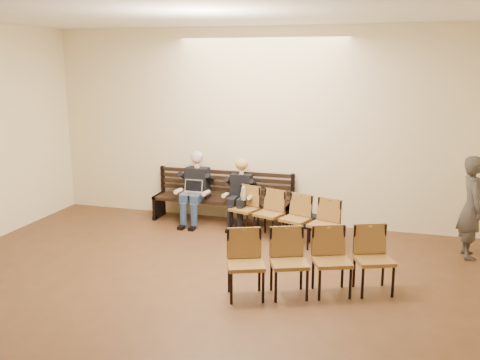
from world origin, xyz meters
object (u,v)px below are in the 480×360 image
at_px(seated_woman, 240,197).
at_px(passerby, 473,200).
at_px(chair_row_front, 282,217).
at_px(bag, 313,222).
at_px(bench, 222,211).
at_px(water_bottle, 243,199).
at_px(chair_row_back, 311,263).
at_px(laptop, 191,195).
at_px(seated_man, 195,189).

xyz_separation_m(seated_woman, passerby, (3.75, -0.48, 0.36)).
bearing_deg(passerby, chair_row_front, 83.42).
bearing_deg(seated_woman, bag, 9.68).
relative_size(bench, water_bottle, 10.34).
bearing_deg(bench, chair_row_back, -52.06).
distance_m(laptop, chair_row_front, 1.77).
distance_m(laptop, chair_row_back, 3.41).
relative_size(seated_woman, laptop, 3.19).
bearing_deg(seated_woman, chair_row_front, -31.15).
distance_m(seated_woman, water_bottle, 0.31).
bearing_deg(passerby, chair_row_back, 126.55).
xyz_separation_m(bag, chair_row_front, (-0.41, -0.75, 0.28)).
bearing_deg(chair_row_front, chair_row_back, -48.52).
distance_m(seated_woman, chair_row_back, 3.00).
bearing_deg(seated_man, water_bottle, -15.21).
relative_size(laptop, passerby, 0.19).
relative_size(seated_man, water_bottle, 5.04).
bearing_deg(chair_row_front, bench, 172.19).
xyz_separation_m(seated_woman, water_bottle, (0.14, -0.27, 0.04)).
xyz_separation_m(bench, seated_man, (-0.47, -0.12, 0.41)).
xyz_separation_m(bench, laptop, (-0.48, -0.32, 0.35)).
xyz_separation_m(bench, bag, (1.66, 0.10, -0.10)).
bearing_deg(chair_row_front, passerby, 20.63).
xyz_separation_m(bench, passerby, (4.12, -0.60, 0.67)).
relative_size(seated_woman, chair_row_front, 0.55).
bearing_deg(water_bottle, seated_woman, 118.03).
bearing_deg(chair_row_back, seated_woman, 101.67).
bearing_deg(bag, seated_woman, -170.32).
bearing_deg(seated_woman, water_bottle, -61.97).
xyz_separation_m(laptop, bag, (2.14, 0.42, -0.45)).
height_order(seated_man, bag, seated_man).
xyz_separation_m(seated_man, bag, (2.13, 0.22, -0.51)).
xyz_separation_m(seated_man, water_bottle, (0.98, -0.27, -0.06)).
bearing_deg(bench, seated_woman, -17.75).
distance_m(water_bottle, chair_row_back, 2.70).
height_order(bench, bag, bench).
bearing_deg(chair_row_back, bench, 105.91).
relative_size(laptop, chair_row_back, 0.16).
xyz_separation_m(water_bottle, chair_row_front, (0.73, -0.26, -0.18)).
bearing_deg(chair_row_front, bag, 80.83).
bearing_deg(bench, bag, 3.44).
xyz_separation_m(passerby, chair_row_front, (-2.87, -0.05, -0.49)).
bearing_deg(water_bottle, chair_row_back, -55.66).
height_order(seated_man, water_bottle, seated_man).
relative_size(bench, seated_woman, 2.42).
bearing_deg(passerby, water_bottle, 79.05).
bearing_deg(laptop, bag, 14.81).
distance_m(bag, chair_row_back, 2.76).
height_order(laptop, chair_row_back, chair_row_back).
distance_m(passerby, chair_row_back, 2.93).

